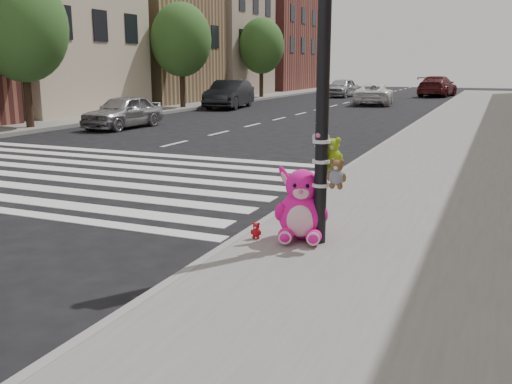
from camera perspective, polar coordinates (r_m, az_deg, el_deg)
The scene contains 18 objects.
ground at distance 7.17m, azimuth -18.77°, elevation -7.35°, with size 120.00×120.00×0.00m, color black.
sidewalk_far at distance 30.92m, azimuth -12.92°, elevation 8.03°, with size 6.00×80.00×0.14m, color slate.
curb_edge at distance 15.44m, azimuth 11.48°, elevation 3.80°, with size 0.12×80.00×0.15m, color gray.
crosswalk at distance 13.84m, azimuth -18.47°, elevation 2.14°, with size 11.00×6.00×0.01m, color silver, non-canonical shape.
bld_far_c at distance 36.95m, azimuth -10.21°, elevation 14.95°, with size 6.00×8.00×8.00m, color #977950.
bld_far_d at distance 44.81m, azimuth -3.71°, elevation 15.95°, with size 6.00×8.00×10.00m, color tan.
bld_far_e at distance 54.82m, azimuth 1.65°, elevation 14.83°, with size 6.00×10.00×9.00m, color brown.
signal_pole at distance 7.09m, azimuth 6.80°, elevation 7.83°, with size 0.68×0.50×4.00m.
tree_far_a at distance 22.50m, azimuth -22.35°, elevation 14.96°, with size 3.20×3.20×5.44m.
tree_far_b at distance 31.27m, azimuth -7.50°, elevation 14.85°, with size 3.20×3.20×5.44m.
tree_far_c at distance 41.14m, azimuth 0.54°, elevation 14.39°, with size 3.20×3.20×5.44m.
pink_bunny at distance 7.38m, azimuth 4.58°, elevation -1.74°, with size 0.75×0.83×0.98m.
red_teddy at distance 7.45m, azimuth 0.02°, elevation -3.87°, with size 0.15×0.11×0.22m, color #B6121B, non-canonical shape.
car_silver_far at distance 22.44m, azimuth -13.14°, elevation 7.83°, with size 1.48×3.68×1.25m, color #A0A0A4.
car_dark_far at distance 32.11m, azimuth -2.69°, elevation 9.74°, with size 1.63×4.68×1.54m, color black.
car_white_near at distance 35.62m, azimuth 11.71°, elevation 9.57°, with size 2.13×4.61×1.28m, color white.
car_maroon_near at distance 46.24m, azimuth 17.68°, elevation 10.04°, with size 2.16×5.32×1.54m, color #52171A.
car_silver_deep at distance 43.79m, azimuth 8.56°, elevation 10.28°, with size 1.64×4.09×1.39m, color #B4B5BA.
Camera 1 is at (4.60, -4.96, 2.36)m, focal length 40.00 mm.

